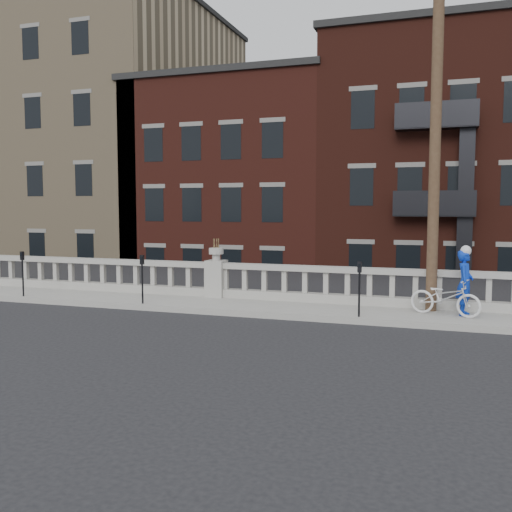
# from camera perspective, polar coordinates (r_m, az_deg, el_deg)

# --- Properties ---
(ground) EXTENTS (120.00, 120.00, 0.00)m
(ground) POSITION_cam_1_polar(r_m,az_deg,el_deg) (13.80, -10.34, -7.07)
(ground) COLOR black
(ground) RESTS_ON ground
(sidewalk) EXTENTS (32.00, 2.20, 0.15)m
(sidewalk) POSITION_cam_1_polar(r_m,az_deg,el_deg) (16.42, -5.25, -4.81)
(sidewalk) COLOR gray
(sidewalk) RESTS_ON ground
(balustrade) EXTENTS (28.00, 0.34, 1.03)m
(balustrade) POSITION_cam_1_polar(r_m,az_deg,el_deg) (17.20, -3.98, -2.45)
(balustrade) COLOR gray
(balustrade) RESTS_ON sidewalk
(planter_pedestal) EXTENTS (0.55, 0.55, 1.76)m
(planter_pedestal) POSITION_cam_1_polar(r_m,az_deg,el_deg) (17.18, -3.98, -1.83)
(planter_pedestal) COLOR gray
(planter_pedestal) RESTS_ON sidewalk
(lower_level) EXTENTS (80.00, 44.00, 20.80)m
(lower_level) POSITION_cam_1_polar(r_m,az_deg,el_deg) (35.35, 8.89, 4.53)
(lower_level) COLOR #605E59
(lower_level) RESTS_ON ground
(utility_pole) EXTENTS (1.60, 0.28, 10.00)m
(utility_pole) POSITION_cam_1_polar(r_m,az_deg,el_deg) (15.58, 17.56, 13.52)
(utility_pole) COLOR #422D1E
(utility_pole) RESTS_ON sidewalk
(parking_meter_b) EXTENTS (0.10, 0.09, 1.36)m
(parking_meter_b) POSITION_cam_1_polar(r_m,az_deg,el_deg) (18.59, -22.31, -1.16)
(parking_meter_b) COLOR black
(parking_meter_b) RESTS_ON sidewalk
(parking_meter_c) EXTENTS (0.10, 0.09, 1.36)m
(parking_meter_c) POSITION_cam_1_polar(r_m,az_deg,el_deg) (16.21, -11.31, -1.73)
(parking_meter_c) COLOR black
(parking_meter_c) RESTS_ON sidewalk
(parking_meter_d) EXTENTS (0.10, 0.09, 1.36)m
(parking_meter_d) POSITION_cam_1_polar(r_m,az_deg,el_deg) (14.21, 10.30, -2.64)
(parking_meter_d) COLOR black
(parking_meter_d) RESTS_ON sidewalk
(bicycle) EXTENTS (1.85, 1.10, 0.92)m
(bicycle) POSITION_cam_1_polar(r_m,az_deg,el_deg) (14.96, 18.40, -3.93)
(bicycle) COLOR silver
(bicycle) RESTS_ON sidewalk
(cyclist) EXTENTS (0.48, 0.65, 1.64)m
(cyclist) POSITION_cam_1_polar(r_m,az_deg,el_deg) (15.11, 20.16, -2.52)
(cyclist) COLOR #0C32BE
(cyclist) RESTS_ON sidewalk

